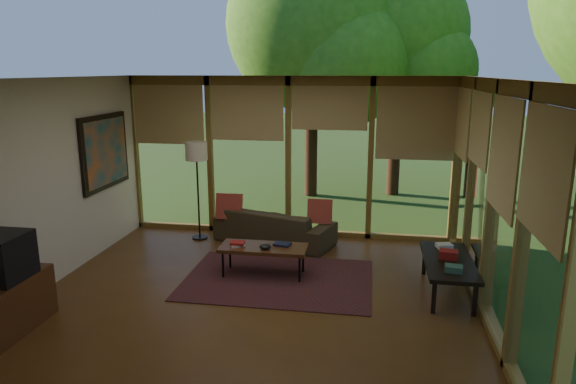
% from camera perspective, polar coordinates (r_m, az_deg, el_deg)
% --- Properties ---
extents(floor, '(5.50, 5.50, 0.00)m').
position_cam_1_polar(floor, '(6.71, -3.49, -11.18)').
color(floor, brown).
rests_on(floor, ground).
extents(ceiling, '(5.50, 5.50, 0.00)m').
position_cam_1_polar(ceiling, '(6.10, -3.86, 12.52)').
color(ceiling, white).
rests_on(ceiling, ground).
extents(wall_left, '(0.04, 5.00, 2.70)m').
position_cam_1_polar(wall_left, '(7.38, -24.95, 0.89)').
color(wall_left, beige).
rests_on(wall_left, ground).
extents(wall_front, '(5.50, 0.04, 2.70)m').
position_cam_1_polar(wall_front, '(3.98, -11.80, -8.14)').
color(wall_front, beige).
rests_on(wall_front, ground).
extents(window_wall_back, '(5.50, 0.12, 2.70)m').
position_cam_1_polar(window_wall_back, '(8.68, 0.03, 3.87)').
color(window_wall_back, olive).
rests_on(window_wall_back, ground).
extents(window_wall_right, '(0.12, 5.00, 2.70)m').
position_cam_1_polar(window_wall_right, '(6.27, 21.65, -0.85)').
color(window_wall_right, olive).
rests_on(window_wall_right, ground).
extents(tree_nw, '(3.70, 3.70, 5.58)m').
position_cam_1_polar(tree_nw, '(11.53, 2.77, 18.02)').
color(tree_nw, '#381F14').
rests_on(tree_nw, ground).
extents(tree_ne, '(2.93, 2.93, 5.00)m').
position_cam_1_polar(tree_ne, '(11.85, 12.30, 16.69)').
color(tree_ne, '#381F14').
rests_on(tree_ne, ground).
extents(rug, '(2.53, 1.79, 0.01)m').
position_cam_1_polar(rug, '(7.10, -1.11, -9.67)').
color(rug, maroon).
rests_on(rug, floor).
extents(sofa, '(2.08, 1.31, 0.57)m').
position_cam_1_polar(sofa, '(8.47, -1.50, -3.80)').
color(sofa, '#3E331F').
rests_on(sofa, floor).
extents(pillow_left, '(0.42, 0.22, 0.44)m').
position_cam_1_polar(pillow_left, '(8.51, -6.55, -1.66)').
color(pillow_left, maroon).
rests_on(pillow_left, sofa).
extents(pillow_right, '(0.39, 0.21, 0.41)m').
position_cam_1_polar(pillow_right, '(8.24, 3.56, -2.21)').
color(pillow_right, maroon).
rests_on(pillow_right, sofa).
extents(ct_book_lower, '(0.23, 0.21, 0.03)m').
position_cam_1_polar(ct_book_lower, '(7.14, -5.61, -5.90)').
color(ct_book_lower, beige).
rests_on(ct_book_lower, coffee_table).
extents(ct_book_upper, '(0.20, 0.15, 0.03)m').
position_cam_1_polar(ct_book_upper, '(7.13, -5.62, -5.66)').
color(ct_book_upper, maroon).
rests_on(ct_book_upper, coffee_table).
extents(ct_book_side, '(0.25, 0.21, 0.03)m').
position_cam_1_polar(ct_book_side, '(7.13, -0.65, -5.82)').
color(ct_book_side, black).
rests_on(ct_book_side, coffee_table).
extents(ct_bowl, '(0.16, 0.16, 0.07)m').
position_cam_1_polar(ct_bowl, '(6.99, -2.53, -6.06)').
color(ct_bowl, black).
rests_on(ct_bowl, coffee_table).
extents(media_cabinet, '(0.50, 1.00, 0.60)m').
position_cam_1_polar(media_cabinet, '(6.49, -28.68, -10.92)').
color(media_cabinet, '#512C16').
rests_on(media_cabinet, floor).
extents(television, '(0.45, 0.55, 0.50)m').
position_cam_1_polar(television, '(6.29, -29.10, -6.35)').
color(television, black).
rests_on(television, media_cabinet).
extents(console_book_a, '(0.22, 0.18, 0.07)m').
position_cam_1_polar(console_book_a, '(6.47, 17.92, -8.11)').
color(console_book_a, '#345B4A').
rests_on(console_book_a, side_console).
extents(console_book_b, '(0.25, 0.21, 0.10)m').
position_cam_1_polar(console_book_b, '(6.88, 17.39, -6.63)').
color(console_book_b, maroon).
rests_on(console_book_b, side_console).
extents(console_book_c, '(0.24, 0.20, 0.06)m').
position_cam_1_polar(console_book_c, '(7.26, 16.96, -5.74)').
color(console_book_c, beige).
rests_on(console_book_c, side_console).
extents(floor_lamp, '(0.36, 0.36, 1.65)m').
position_cam_1_polar(floor_lamp, '(8.55, -10.13, 3.89)').
color(floor_lamp, black).
rests_on(floor_lamp, floor).
extents(coffee_table, '(1.20, 0.50, 0.43)m').
position_cam_1_polar(coffee_table, '(7.12, -2.76, -6.31)').
color(coffee_table, '#512C16').
rests_on(coffee_table, floor).
extents(side_console, '(0.60, 1.40, 0.46)m').
position_cam_1_polar(side_console, '(6.86, 17.39, -7.53)').
color(side_console, black).
rests_on(side_console, floor).
extents(wall_painting, '(0.06, 1.35, 1.15)m').
position_cam_1_polar(wall_painting, '(8.50, -19.65, 4.25)').
color(wall_painting, black).
rests_on(wall_painting, wall_left).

